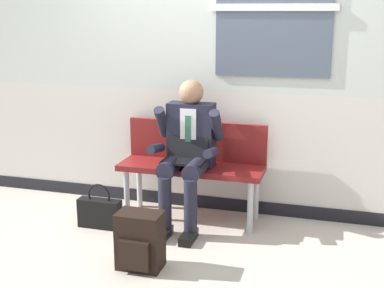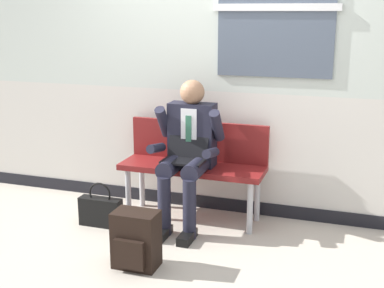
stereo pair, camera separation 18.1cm
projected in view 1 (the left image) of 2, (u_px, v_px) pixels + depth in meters
The scene contains 6 objects.
ground_plane at pixel (196, 234), 4.35m from camera, with size 18.00×18.00×0.00m, color #B2A899.
station_wall at pixel (217, 56), 4.60m from camera, with size 5.29×0.17×2.86m.
bench_with_person at pixel (193, 160), 4.60m from camera, with size 1.27×0.42×0.86m.
person_seated at pixel (187, 150), 4.38m from camera, with size 0.57×0.70×1.26m.
backpack at pixel (140, 241), 3.73m from camera, with size 0.32×0.25×0.42m.
handbag at pixel (100, 212), 4.45m from camera, with size 0.38×0.11×0.39m.
Camera 1 is at (1.09, -3.88, 1.82)m, focal length 48.38 mm.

